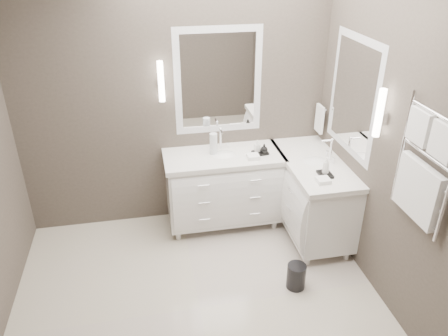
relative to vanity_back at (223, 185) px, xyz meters
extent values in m
cube|color=beige|center=(-0.45, -1.23, -0.49)|extent=(3.20, 3.00, 0.01)
cube|color=#4A423B|center=(-0.45, 0.28, 0.86)|extent=(3.20, 0.01, 2.70)
cube|color=#4A423B|center=(-0.45, -2.73, 0.86)|extent=(3.20, 0.01, 2.70)
cube|color=#4A423B|center=(1.15, -1.23, 0.86)|extent=(0.01, 3.00, 2.70)
cube|color=white|center=(0.00, 0.00, -0.04)|extent=(1.20, 0.55, 0.70)
cube|color=white|center=(0.00, 0.00, 0.34)|extent=(1.24, 0.59, 0.05)
ellipsoid|color=white|center=(0.00, 0.00, 0.32)|extent=(0.36, 0.28, 0.12)
cylinder|color=white|center=(0.00, 0.16, 0.47)|extent=(0.02, 0.02, 0.22)
cube|color=white|center=(0.88, -0.33, -0.04)|extent=(0.55, 1.20, 0.70)
cube|color=white|center=(0.88, -0.33, 0.34)|extent=(0.59, 1.24, 0.05)
ellipsoid|color=white|center=(0.88, -0.33, 0.32)|extent=(0.36, 0.28, 0.12)
cylinder|color=white|center=(1.04, -0.33, 0.47)|extent=(0.02, 0.02, 0.22)
cube|color=white|center=(0.00, 0.26, 1.06)|extent=(0.90, 0.02, 1.10)
cube|color=white|center=(0.00, 0.26, 1.06)|extent=(0.77, 0.02, 0.96)
cube|color=white|center=(1.14, -0.43, 1.06)|extent=(0.02, 0.90, 1.10)
cube|color=white|center=(1.14, -0.43, 1.06)|extent=(0.02, 0.90, 0.96)
cube|color=white|center=(-0.58, 0.20, 1.06)|extent=(0.05, 0.05, 0.10)
cylinder|color=white|center=(-0.58, 0.20, 1.11)|extent=(0.06, 0.06, 0.40)
cube|color=white|center=(1.08, -1.01, 1.06)|extent=(0.05, 0.05, 0.10)
cylinder|color=white|center=(1.08, -1.01, 1.11)|extent=(0.06, 0.06, 0.40)
cylinder|color=white|center=(1.10, 0.13, 0.76)|extent=(0.02, 0.22, 0.02)
cube|color=white|center=(1.08, 0.13, 0.62)|extent=(0.03, 0.17, 0.30)
cylinder|color=white|center=(1.10, -1.35, 0.96)|extent=(0.03, 0.03, 0.90)
cube|color=white|center=(1.10, -1.76, 1.19)|extent=(0.06, 0.22, 0.24)
cube|color=white|center=(1.10, -1.50, 1.19)|extent=(0.06, 0.22, 0.24)
cube|color=white|center=(1.10, -1.63, 0.75)|extent=(0.06, 0.46, 0.42)
cylinder|color=black|center=(0.45, -1.13, -0.36)|extent=(0.21, 0.21, 0.24)
cube|color=black|center=(0.38, -0.06, 0.38)|extent=(0.17, 0.14, 0.02)
cube|color=black|center=(0.86, -0.63, 0.38)|extent=(0.12, 0.16, 0.02)
cylinder|color=silver|center=(-0.10, 0.03, 0.48)|extent=(0.09, 0.09, 0.23)
imported|color=white|center=(0.35, -0.04, 0.45)|extent=(0.06, 0.06, 0.12)
imported|color=black|center=(0.41, -0.09, 0.44)|extent=(0.08, 0.08, 0.10)
imported|color=white|center=(0.86, -0.63, 0.47)|extent=(0.08, 0.08, 0.17)
camera|label=1|loc=(-0.78, -3.99, 2.36)|focal=35.00mm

